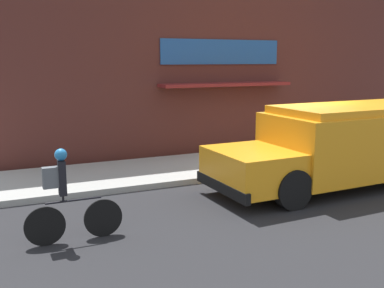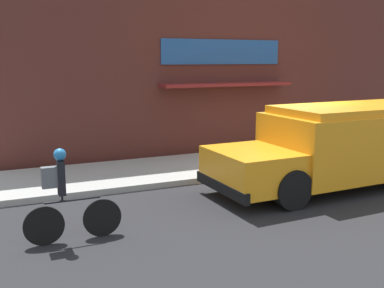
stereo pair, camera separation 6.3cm
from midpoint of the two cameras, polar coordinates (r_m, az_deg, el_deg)
name	(u,v)px [view 1 (the left image)]	position (r m, az deg, el deg)	size (l,w,h in m)	color
ground_plane	(294,172)	(13.06, 12.64, -3.51)	(70.00, 70.00, 0.00)	#232326
sidewalk	(266,159)	(14.19, 9.20, -1.95)	(28.00, 2.88, 0.15)	#999993
storefront	(237,72)	(15.41, 5.64, 9.09)	(15.72, 0.93, 5.46)	#4C231E
school_bus	(346,144)	(11.87, 18.85, 0.04)	(6.62, 2.73, 2.03)	orange
cyclist	(67,198)	(8.08, -15.85, -6.62)	(1.70, 0.21, 1.67)	black
trash_bin	(267,144)	(14.20, 9.37, 0.03)	(0.63, 0.63, 0.80)	#2D5138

